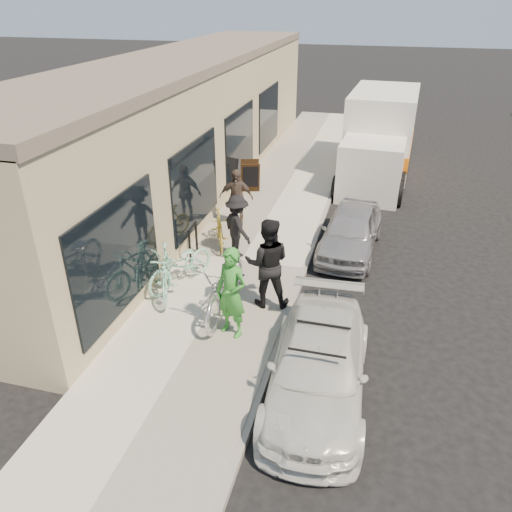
# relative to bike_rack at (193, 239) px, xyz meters

# --- Properties ---
(ground) EXTENTS (120.00, 120.00, 0.00)m
(ground) POSITION_rel_bike_rack_xyz_m (3.16, -2.84, -0.66)
(ground) COLOR black
(ground) RESTS_ON ground
(sidewalk) EXTENTS (3.00, 34.00, 0.15)m
(sidewalk) POSITION_rel_bike_rack_xyz_m (1.16, 0.16, -0.58)
(sidewalk) COLOR beige
(sidewalk) RESTS_ON ground
(curb) EXTENTS (0.12, 34.00, 0.13)m
(curb) POSITION_rel_bike_rack_xyz_m (2.71, 0.16, -0.59)
(curb) COLOR gray
(curb) RESTS_ON ground
(storefront) EXTENTS (3.60, 20.00, 4.22)m
(storefront) POSITION_rel_bike_rack_xyz_m (-2.08, 5.15, 1.46)
(storefront) COLOR tan
(storefront) RESTS_ON ground
(bike_rack) EXTENTS (0.10, 0.60, 0.84)m
(bike_rack) POSITION_rel_bike_rack_xyz_m (0.00, 0.00, 0.00)
(bike_rack) COLOR black
(bike_rack) RESTS_ON sidewalk
(sandwich_board) EXTENTS (0.75, 0.76, 0.98)m
(sandwich_board) POSITION_rel_bike_rack_xyz_m (0.12, 4.79, -0.01)
(sandwich_board) COLOR black
(sandwich_board) RESTS_ON sidewalk
(sedan_white) EXTENTS (1.75, 3.91, 1.15)m
(sedan_white) POSITION_rel_bike_rack_xyz_m (3.59, -3.70, -0.10)
(sedan_white) COLOR silver
(sedan_white) RESTS_ON ground
(sedan_silver) EXTENTS (1.57, 3.44, 1.14)m
(sedan_silver) POSITION_rel_bike_rack_xyz_m (3.63, 1.61, -0.09)
(sedan_silver) COLOR #A4A3A9
(sedan_silver) RESTS_ON ground
(moving_truck) EXTENTS (2.49, 5.97, 2.88)m
(moving_truck) POSITION_rel_bike_rack_xyz_m (3.98, 7.92, 0.62)
(moving_truck) COLOR white
(moving_truck) RESTS_ON ground
(tandem_bike) EXTENTS (0.87, 2.38, 1.24)m
(tandem_bike) POSITION_rel_bike_rack_xyz_m (1.48, -1.99, 0.11)
(tandem_bike) COLOR silver
(tandem_bike) RESTS_ON sidewalk
(woman_rider) EXTENTS (0.76, 0.63, 1.78)m
(woman_rider) POSITION_rel_bike_rack_xyz_m (1.81, -2.68, 0.38)
(woman_rider) COLOR green
(woman_rider) RESTS_ON sidewalk
(man_standing) EXTENTS (1.06, 0.90, 1.91)m
(man_standing) POSITION_rel_bike_rack_xyz_m (2.21, -1.52, 0.45)
(man_standing) COLOR black
(man_standing) RESTS_ON sidewalk
(cruiser_bike_a) EXTENTS (1.08, 1.83, 1.06)m
(cruiser_bike_a) POSITION_rel_bike_rack_xyz_m (0.05, -1.70, 0.02)
(cruiser_bike_a) COLOR #8DD2B6
(cruiser_bike_a) RESTS_ON sidewalk
(cruiser_bike_b) EXTENTS (1.33, 1.98, 0.98)m
(cruiser_bike_b) POSITION_rel_bike_rack_xyz_m (0.21, -1.28, -0.02)
(cruiser_bike_b) COLOR #8DD2B6
(cruiser_bike_b) RESTS_ON sidewalk
(cruiser_bike_c) EXTENTS (0.96, 1.52, 0.89)m
(cruiser_bike_c) POSITION_rel_bike_rack_xyz_m (0.41, 0.79, -0.07)
(cruiser_bike_c) COLOR gold
(cruiser_bike_c) RESTS_ON sidewalk
(bystander_a) EXTENTS (1.12, 1.10, 1.55)m
(bystander_a) POSITION_rel_bike_rack_xyz_m (1.00, 0.41, 0.26)
(bystander_a) COLOR black
(bystander_a) RESTS_ON sidewalk
(bystander_b) EXTENTS (0.97, 0.50, 1.59)m
(bystander_b) POSITION_rel_bike_rack_xyz_m (0.45, 2.15, 0.29)
(bystander_b) COLOR #4E3F38
(bystander_b) RESTS_ON sidewalk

